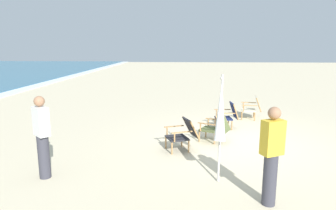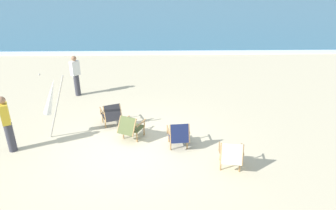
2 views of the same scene
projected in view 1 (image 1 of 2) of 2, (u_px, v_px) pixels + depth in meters
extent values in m
plane|color=beige|center=(235.00, 142.00, 8.10)|extent=(80.00, 80.00, 0.00)
cube|color=#19234C|center=(223.00, 118.00, 9.38)|extent=(0.56, 0.52, 0.04)
cube|color=#19234C|center=(234.00, 110.00, 9.34)|extent=(0.51, 0.24, 0.50)
cylinder|color=#AD7F4C|center=(218.00, 125.00, 9.17)|extent=(0.04, 0.04, 0.32)
cylinder|color=#AD7F4C|center=(215.00, 121.00, 9.63)|extent=(0.04, 0.04, 0.32)
cylinder|color=#AD7F4C|center=(232.00, 125.00, 9.18)|extent=(0.04, 0.04, 0.32)
cylinder|color=#AD7F4C|center=(228.00, 121.00, 9.64)|extent=(0.04, 0.04, 0.32)
cube|color=#AD7F4C|center=(226.00, 113.00, 9.06)|extent=(0.08, 0.53, 0.02)
cylinder|color=#AD7F4C|center=(220.00, 117.00, 9.07)|extent=(0.04, 0.04, 0.22)
cube|color=#AD7F4C|center=(222.00, 109.00, 9.61)|extent=(0.08, 0.53, 0.02)
cylinder|color=#AD7F4C|center=(217.00, 113.00, 9.62)|extent=(0.04, 0.04, 0.22)
cylinder|color=#AD7F4C|center=(236.00, 112.00, 9.09)|extent=(0.06, 0.21, 0.51)
cylinder|color=#AD7F4C|center=(232.00, 109.00, 9.59)|extent=(0.06, 0.21, 0.51)
cube|color=beige|center=(248.00, 110.00, 10.57)|extent=(0.59, 0.56, 0.04)
cube|color=beige|center=(258.00, 104.00, 10.45)|extent=(0.52, 0.29, 0.50)
cylinder|color=#AD7F4C|center=(242.00, 116.00, 10.42)|extent=(0.04, 0.04, 0.32)
cylinder|color=#AD7F4C|center=(242.00, 113.00, 10.87)|extent=(0.04, 0.04, 0.32)
cylinder|color=#AD7F4C|center=(255.00, 116.00, 10.33)|extent=(0.04, 0.04, 0.32)
cylinder|color=#AD7F4C|center=(254.00, 113.00, 10.78)|extent=(0.04, 0.04, 0.32)
cube|color=#AD7F4C|center=(249.00, 105.00, 10.25)|extent=(0.12, 0.53, 0.02)
cylinder|color=#AD7F4C|center=(244.00, 108.00, 10.32)|extent=(0.04, 0.04, 0.22)
cube|color=#AD7F4C|center=(249.00, 103.00, 10.79)|extent=(0.12, 0.53, 0.02)
cylinder|color=#AD7F4C|center=(243.00, 105.00, 10.85)|extent=(0.04, 0.04, 0.22)
cylinder|color=#AD7F4C|center=(259.00, 105.00, 10.21)|extent=(0.07, 0.22, 0.50)
cylinder|color=#AD7F4C|center=(258.00, 102.00, 10.70)|extent=(0.07, 0.22, 0.50)
cube|color=#515B33|center=(210.00, 129.00, 8.13)|extent=(0.68, 0.66, 0.04)
cube|color=#515B33|center=(223.00, 123.00, 7.91)|extent=(0.57, 0.47, 0.47)
cylinder|color=#AD7F4C|center=(199.00, 136.00, 8.06)|extent=(0.04, 0.04, 0.32)
cylinder|color=#AD7F4C|center=(206.00, 132.00, 8.46)|extent=(0.04, 0.04, 0.32)
cylinder|color=#AD7F4C|center=(214.00, 138.00, 7.86)|extent=(0.04, 0.04, 0.32)
cylinder|color=#AD7F4C|center=(220.00, 134.00, 8.26)|extent=(0.04, 0.04, 0.32)
cube|color=#AD7F4C|center=(207.00, 124.00, 7.84)|extent=(0.26, 0.49, 0.02)
cylinder|color=#AD7F4C|center=(200.00, 127.00, 7.95)|extent=(0.04, 0.04, 0.22)
cube|color=#AD7F4C|center=(215.00, 119.00, 8.32)|extent=(0.26, 0.49, 0.02)
cylinder|color=#AD7F4C|center=(208.00, 122.00, 8.43)|extent=(0.04, 0.04, 0.22)
cylinder|color=#AD7F4C|center=(220.00, 125.00, 7.69)|extent=(0.16, 0.27, 0.48)
cylinder|color=#AD7F4C|center=(226.00, 121.00, 8.13)|extent=(0.16, 0.27, 0.48)
cube|color=#28282D|center=(177.00, 138.00, 7.38)|extent=(0.66, 0.64, 0.04)
cube|color=#28282D|center=(191.00, 128.00, 7.45)|extent=(0.56, 0.43, 0.48)
cylinder|color=#AD7F4C|center=(172.00, 148.00, 7.12)|extent=(0.04, 0.04, 0.32)
cylinder|color=#AD7F4C|center=(166.00, 142.00, 7.56)|extent=(0.04, 0.04, 0.32)
cylinder|color=#AD7F4C|center=(189.00, 146.00, 7.26)|extent=(0.04, 0.04, 0.32)
cylinder|color=#AD7F4C|center=(182.00, 140.00, 7.69)|extent=(0.04, 0.04, 0.32)
cube|color=#AD7F4C|center=(182.00, 132.00, 7.08)|extent=(0.23, 0.50, 0.02)
cylinder|color=#AD7F4C|center=(175.00, 137.00, 7.04)|extent=(0.04, 0.04, 0.22)
cube|color=#AD7F4C|center=(174.00, 126.00, 7.60)|extent=(0.23, 0.50, 0.02)
cylinder|color=#AD7F4C|center=(167.00, 131.00, 7.56)|extent=(0.04, 0.04, 0.22)
cylinder|color=#AD7F4C|center=(195.00, 130.00, 7.21)|extent=(0.14, 0.27, 0.48)
cylinder|color=#AD7F4C|center=(187.00, 125.00, 7.68)|extent=(0.14, 0.27, 0.48)
cylinder|color=#B7B2A8|center=(220.00, 127.00, 5.86)|extent=(0.73, 0.15, 2.00)
cone|color=white|center=(221.00, 111.00, 5.67)|extent=(0.61, 0.30, 1.16)
sphere|color=#B7B2A8|center=(222.00, 78.00, 5.33)|extent=(0.06, 0.06, 0.06)
cylinder|color=#383842|center=(270.00, 180.00, 4.82)|extent=(0.22, 0.22, 0.86)
cube|color=gold|center=(273.00, 137.00, 4.69)|extent=(0.33, 0.39, 0.56)
sphere|color=#9E7051|center=(274.00, 113.00, 4.61)|extent=(0.20, 0.20, 0.20)
cylinder|color=#383842|center=(44.00, 157.00, 5.82)|extent=(0.22, 0.22, 0.86)
cube|color=white|center=(41.00, 121.00, 5.68)|extent=(0.38, 0.39, 0.56)
sphere|color=#9E7051|center=(39.00, 101.00, 5.61)|extent=(0.20, 0.20, 0.20)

